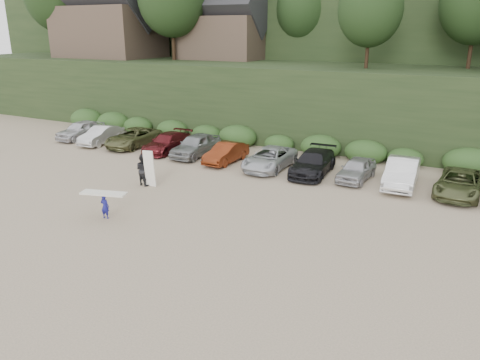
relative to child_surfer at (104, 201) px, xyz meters
The scene contains 5 objects.
ground 4.61m from the child_surfer, 24.74° to the left, with size 120.00×120.00×0.00m, color tan.
hillside_backdrop 39.39m from the child_surfer, 84.20° to the left, with size 90.00×41.50×28.00m.
parked_cars 13.11m from the child_surfer, 64.93° to the left, with size 39.59×5.71×1.63m.
child_surfer is the anchor object (origin of this frame).
adult_surfer 5.18m from the child_surfer, 107.63° to the left, with size 1.39×0.84×2.21m.
Camera 1 is at (11.62, -17.65, 8.86)m, focal length 35.00 mm.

